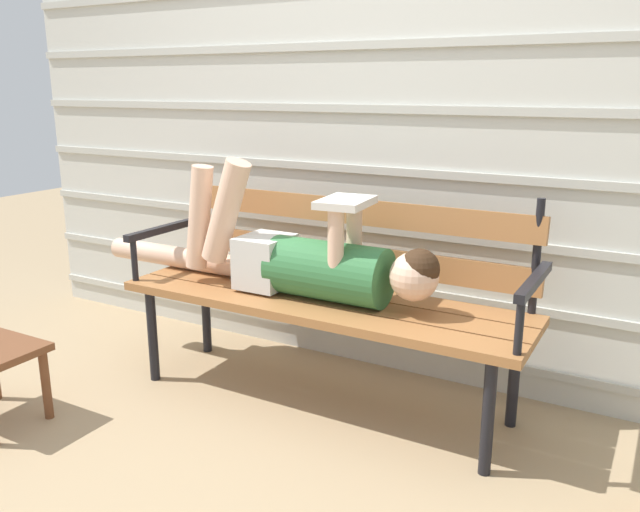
# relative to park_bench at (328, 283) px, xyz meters

# --- Properties ---
(ground_plane) EXTENTS (12.00, 12.00, 0.00)m
(ground_plane) POSITION_rel_park_bench_xyz_m (-0.00, -0.26, -0.51)
(ground_plane) COLOR tan
(house_siding) EXTENTS (4.20, 0.08, 2.18)m
(house_siding) POSITION_rel_park_bench_xyz_m (-0.00, 0.42, 0.57)
(house_siding) COLOR beige
(house_siding) RESTS_ON ground
(park_bench) EXTENTS (1.76, 0.51, 0.92)m
(park_bench) POSITION_rel_park_bench_xyz_m (0.00, 0.00, 0.00)
(park_bench) COLOR #9E6638
(park_bench) RESTS_ON ground
(reclining_person) EXTENTS (1.72, 0.26, 0.57)m
(reclining_person) POSITION_rel_park_bench_xyz_m (-0.11, -0.07, 0.11)
(reclining_person) COLOR #33703D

